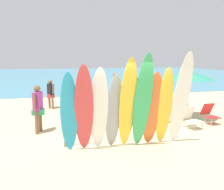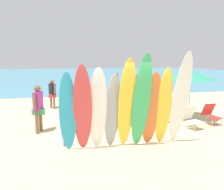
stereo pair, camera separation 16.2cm
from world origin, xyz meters
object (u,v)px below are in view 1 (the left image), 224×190
Objects in this scene: surfboard_grey_3 at (114,111)px; beach_chair_blue at (191,117)px; beachgoer_midbeach at (134,96)px; surfboard_white_8 at (181,99)px; surfboard_yellow_7 at (164,107)px; beach_chair_red at (210,113)px; surfboard_white_2 at (99,110)px; beach_umbrella at (189,75)px; surfboard_green_5 at (143,102)px; beachgoer_photographing at (134,86)px; surfboard_red_1 at (84,109)px; beachgoer_strolling at (115,83)px; surfboard_yellow_4 at (128,104)px; beachgoer_near_rack at (38,106)px; surfboard_rack at (122,127)px; surfboard_orange_6 at (152,109)px; beachgoer_by_water at (51,92)px; surfboard_teal_0 at (69,113)px.

surfboard_grey_3 reaches higher than beach_chair_blue.
beachgoer_midbeach is (1.86, 3.79, -0.19)m from surfboard_grey_3.
surfboard_white_8 is at bearing 16.77° from beachgoer_midbeach.
surfboard_yellow_7 is 3.01× the size of beach_chair_red.
surfboard_white_2 is 1.19× the size of beach_umbrella.
surfboard_green_5 is 1.63× the size of beachgoer_photographing.
surfboard_red_1 is at bearing -175.56° from surfboard_grey_3.
beachgoer_photographing reaches higher than beachgoer_strolling.
surfboard_yellow_4 reaches higher than beachgoer_near_rack.
surfboard_red_1 reaches higher than surfboard_rack.
surfboard_grey_3 reaches higher than beachgoer_photographing.
surfboard_red_1 is 0.88× the size of surfboard_white_8.
beach_umbrella is (2.02, -1.19, 0.97)m from beachgoer_midbeach.
surfboard_yellow_7 is 4.32m from beachgoer_near_rack.
surfboard_rack is 1.13m from surfboard_orange_6.
beachgoer_near_rack reaches higher than beachgoer_strolling.
surfboard_yellow_4 reaches higher than surfboard_red_1.
beachgoer_near_rack is 1.13× the size of beachgoer_by_water.
beachgoer_photographing is at bearing 73.56° from surfboard_orange_6.
surfboard_yellow_7 is at bearing -66.33° from beachgoer_photographing.
beach_chair_blue is at bearing 22.94° from surfboard_white_2.
surfboard_yellow_7 is at bearing 4.20° from surfboard_teal_0.
surfboard_yellow_4 is (0.82, -0.04, 0.13)m from surfboard_white_2.
surfboard_rack is at bearing 161.34° from surfboard_yellow_7.
surfboard_grey_3 is 1.08× the size of beach_umbrella.
surfboard_orange_6 is 0.92m from surfboard_white_8.
beachgoer_by_water is (-1.39, 6.27, -0.34)m from surfboard_white_2.
beachgoer_near_rack is (-2.21, 2.05, -0.13)m from surfboard_grey_3.
surfboard_rack is 1.58× the size of surfboard_orange_6.
beachgoer_by_water is (-0.57, 6.24, -0.28)m from surfboard_teal_0.
surfboard_yellow_4 is at bearing -171.50° from surfboard_yellow_7.
surfboard_green_5 is 1.38× the size of beach_umbrella.
beach_umbrella is (-0.50, 0.82, 1.46)m from beach_chair_red.
beach_umbrella is (5.72, -3.57, 1.03)m from beachgoer_by_water.
beachgoer_by_water is (-1.84, 6.17, -0.24)m from surfboard_grey_3.
beachgoer_near_rack is at bearing 148.19° from surfboard_rack.
beachgoer_midbeach is 4.40m from beachgoer_by_water.
surfboard_red_1 is at bearing -177.83° from surfboard_yellow_4.
surfboard_rack is at bearing -166.74° from beach_chair_red.
surfboard_teal_0 reaches higher than beach_umbrella.
surfboard_grey_3 is 1.34× the size of beachgoer_strolling.
surfboard_green_5 reaches higher than surfboard_yellow_7.
beach_chair_red is at bearing -157.27° from beachgoer_by_water.
surfboard_green_5 is 3.78m from beachgoer_near_rack.
surfboard_red_1 is at bearing 175.67° from surfboard_green_5.
surfboard_white_2 is at bearing 57.46° from beachgoer_near_rack.
surfboard_green_5 reaches higher than surfboard_rack.
surfboard_orange_6 is 3.76m from beach_chair_red.
beachgoer_strolling is (4.41, 6.79, -0.00)m from beachgoer_near_rack.
beach_chair_blue is at bearing 17.25° from surfboard_rack.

